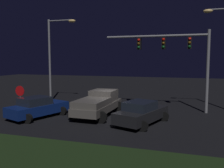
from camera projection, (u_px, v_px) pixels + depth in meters
The scene contains 8 objects.
ground_plane at pixel (112, 115), 18.58m from camera, with size 80.00×80.00×0.00m, color black.
grass_median at pixel (40, 166), 9.51m from camera, with size 27.92×5.67×0.10m, color black.
pickup_truck at pixel (99, 102), 18.29m from camera, with size 3.00×5.47×1.80m.
car_sedan at pixel (141, 113), 15.86m from camera, with size 3.35×4.75×1.51m.
car_sedan_far at pixel (37, 107), 17.63m from camera, with size 3.37×4.75×1.51m.
traffic_signal_gantry at pixel (176, 51), 19.35m from camera, with size 8.32×0.56×6.50m.
street_lamp_left at pixel (55, 50), 23.57m from camera, with size 2.94×0.44×8.05m.
stop_sign at pixel (20, 95), 18.25m from camera, with size 0.76×0.08×2.23m.
Camera 1 is at (5.40, -17.42, 4.22)m, focal length 38.89 mm.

